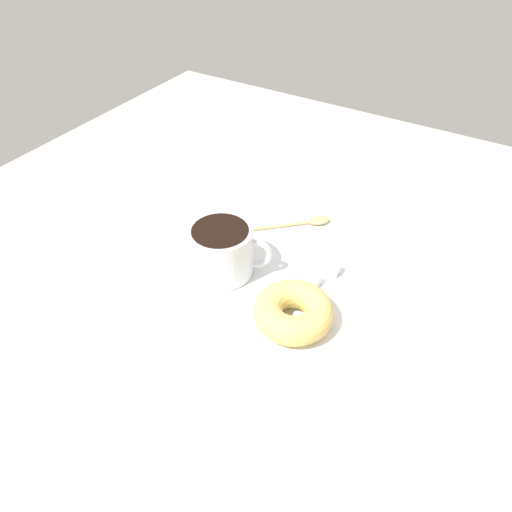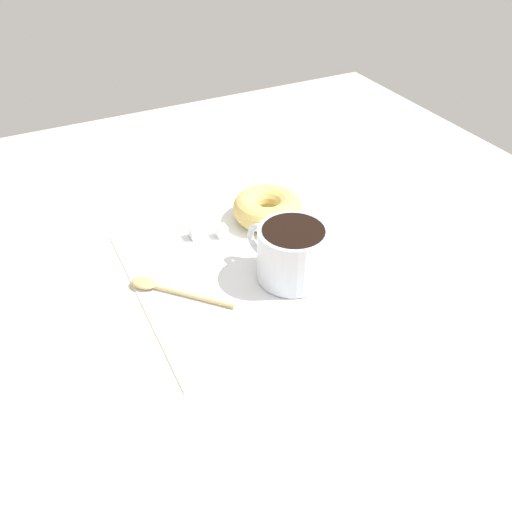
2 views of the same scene
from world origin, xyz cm
name	(u,v)px [view 2 (image 2 of 2)]	position (x,y,z in cm)	size (l,w,h in cm)	color
ground_plane	(247,274)	(0.00, 0.00, -1.00)	(120.00, 120.00, 2.00)	beige
napkin	(256,268)	(-0.68, -1.05, 0.15)	(33.21, 33.21, 0.30)	white
coffee_cup	(292,252)	(-4.42, -4.46, 4.28)	(11.93, 9.46, 7.66)	silver
donut	(268,208)	(9.50, -8.26, 2.30)	(10.87, 10.87, 4.00)	#E5C66B
spoon	(160,287)	(0.92, 12.51, 0.70)	(11.87, 11.18, 0.90)	#D8B772
sugar_cube	(220,231)	(8.72, 0.23, 1.09)	(1.58, 1.58, 1.58)	white
sugar_cube_extra	(196,232)	(10.10, 3.61, 1.15)	(1.70, 1.70, 1.70)	white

